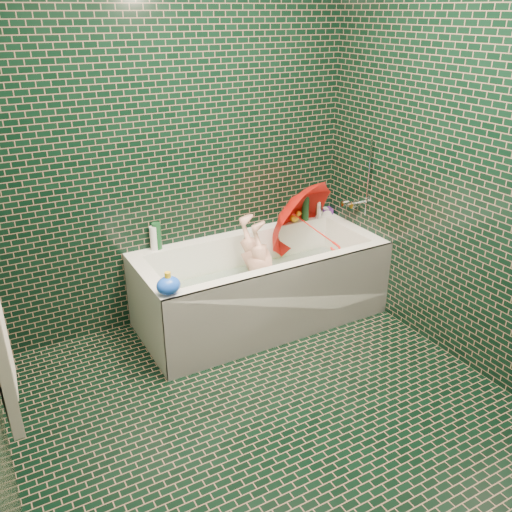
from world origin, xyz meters
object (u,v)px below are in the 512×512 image
child (264,277)px  rubber_duck (295,217)px  bath_toy (168,285)px  umbrella (312,228)px  bathtub (262,293)px

child → rubber_duck: bearing=127.0°
rubber_duck → bath_toy: size_ratio=0.66×
bath_toy → umbrella: bearing=2.4°
rubber_duck → bath_toy: bath_toy is taller
bathtub → bath_toy: bearing=-159.1°
umbrella → rubber_duck: size_ratio=5.69×
umbrella → rubber_duck: bearing=67.0°
child → umbrella: 0.52m
bathtub → bath_toy: bath_toy is taller
child → umbrella: umbrella is taller
bathtub → umbrella: (0.47, 0.08, 0.38)m
child → bath_toy: (-0.82, -0.33, 0.30)m
umbrella → bath_toy: (-1.26, -0.38, 0.02)m
child → bath_toy: bath_toy is taller
child → bathtub: bearing=-46.8°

